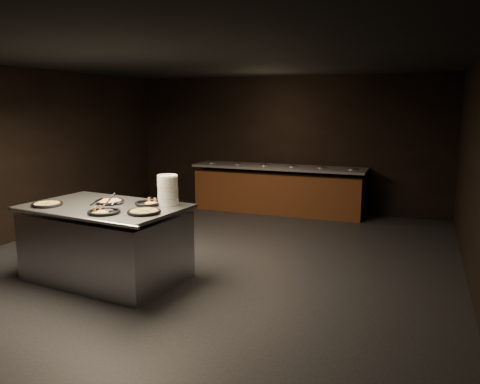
{
  "coord_description": "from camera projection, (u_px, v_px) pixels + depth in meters",
  "views": [
    {
      "loc": [
        2.85,
        -5.94,
        2.24
      ],
      "look_at": [
        0.41,
        0.3,
        1.02
      ],
      "focal_mm": 35.0,
      "sensor_mm": 36.0,
      "label": 1
    }
  ],
  "objects": [
    {
      "name": "salad_bar",
      "position": [
        278.0,
        192.0,
        10.05
      ],
      "size": [
        3.7,
        0.83,
        1.18
      ],
      "color": "#532813",
      "rests_on": "ground"
    },
    {
      "name": "room",
      "position": [
        205.0,
        164.0,
        6.6
      ],
      "size": [
        7.02,
        8.02,
        2.92
      ],
      "color": "black",
      "rests_on": "ground"
    },
    {
      "name": "pan_cheese_slices_a",
      "position": [
        149.0,
        203.0,
        6.1
      ],
      "size": [
        0.36,
        0.36,
        0.04
      ],
      "rotation": [
        0.0,
        0.0,
        1.25
      ],
      "color": "black",
      "rests_on": "serving_counter"
    },
    {
      "name": "pan_cheese_slices_b",
      "position": [
        104.0,
        212.0,
        5.6
      ],
      "size": [
        0.39,
        0.39,
        0.04
      ],
      "rotation": [
        0.0,
        0.0,
        2.55
      ],
      "color": "black",
      "rests_on": "serving_counter"
    },
    {
      "name": "pan_veggie_whole",
      "position": [
        47.0,
        204.0,
        6.04
      ],
      "size": [
        0.39,
        0.39,
        0.04
      ],
      "rotation": [
        0.0,
        0.0,
        0.54
      ],
      "color": "black",
      "rests_on": "serving_counter"
    },
    {
      "name": "serving_counter",
      "position": [
        106.0,
        244.0,
        6.14
      ],
      "size": [
        2.17,
        1.52,
        0.99
      ],
      "rotation": [
        0.0,
        0.0,
        -0.11
      ],
      "color": "silver",
      "rests_on": "ground"
    },
    {
      "name": "pan_cheese_whole",
      "position": [
        109.0,
        202.0,
        6.2
      ],
      "size": [
        0.38,
        0.38,
        0.04
      ],
      "rotation": [
        0.0,
        0.0,
        0.24
      ],
      "color": "black",
      "rests_on": "serving_counter"
    },
    {
      "name": "server_left",
      "position": [
        113.0,
        200.0,
        6.02
      ],
      "size": [
        0.09,
        0.32,
        0.15
      ],
      "rotation": [
        0.0,
        0.0,
        1.54
      ],
      "color": "silver",
      "rests_on": "serving_counter"
    },
    {
      "name": "pan_veggie_slices",
      "position": [
        144.0,
        212.0,
        5.6
      ],
      "size": [
        0.4,
        0.4,
        0.04
      ],
      "rotation": [
        0.0,
        0.0,
        -0.29
      ],
      "color": "black",
      "rests_on": "serving_counter"
    },
    {
      "name": "server_right",
      "position": [
        99.0,
        204.0,
        5.73
      ],
      "size": [
        0.34,
        0.1,
        0.16
      ],
      "rotation": [
        0.0,
        0.0,
        -0.08
      ],
      "color": "silver",
      "rests_on": "serving_counter"
    },
    {
      "name": "plate_stack",
      "position": [
        168.0,
        190.0,
        6.07
      ],
      "size": [
        0.27,
        0.27,
        0.39
      ],
      "primitive_type": "cylinder",
      "color": "white",
      "rests_on": "serving_counter"
    }
  ]
}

